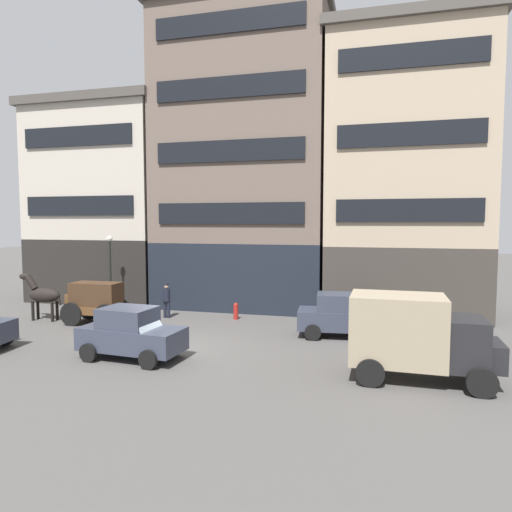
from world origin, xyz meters
TOP-DOWN VIEW (x-y plane):
  - ground_plane at (0.00, 0.00)m, footprint 120.00×120.00m
  - building_far_left at (-8.85, 9.63)m, footprint 8.68×5.92m
  - building_center_left at (0.12, 9.63)m, footprint 9.96×5.92m
  - building_center_right at (8.97, 9.63)m, footprint 8.43×5.92m
  - cargo_wagon at (-5.32, 3.03)m, footprint 2.93×1.57m
  - draft_horse at (-8.27, 3.03)m, footprint 2.35×0.64m
  - delivery_truck_near at (8.79, -1.29)m, footprint 4.39×2.22m
  - sedan_light at (-0.81, -1.50)m, footprint 3.82×2.11m
  - sedan_parked_curb at (6.19, 3.52)m, footprint 3.83×2.13m
  - pedestrian_officer at (-2.63, 5.11)m, footprint 0.51×0.51m
  - streetlamp_curbside at (-6.20, 5.71)m, footprint 0.32×0.32m
  - fire_hydrant_curbside at (0.87, 5.64)m, footprint 0.24×0.24m

SIDE VIEW (x-z plane):
  - ground_plane at x=0.00m, z-range 0.00..0.00m
  - fire_hydrant_curbside at x=0.87m, z-range 0.01..0.84m
  - sedan_light at x=-0.81m, z-range 0.00..1.83m
  - sedan_parked_curb at x=6.19m, z-range 0.00..1.83m
  - pedestrian_officer at x=-2.63m, z-range 0.08..1.88m
  - cargo_wagon at x=-5.32m, z-range 0.16..2.14m
  - draft_horse at x=-8.27m, z-range 0.12..2.42m
  - delivery_truck_near at x=8.79m, z-range 0.11..2.73m
  - streetlamp_curbside at x=-6.20m, z-range 0.61..4.73m
  - building_far_left at x=-8.85m, z-range 0.04..12.16m
  - building_center_right at x=8.97m, z-range 0.04..14.80m
  - building_center_left at x=0.12m, z-range 0.04..17.06m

